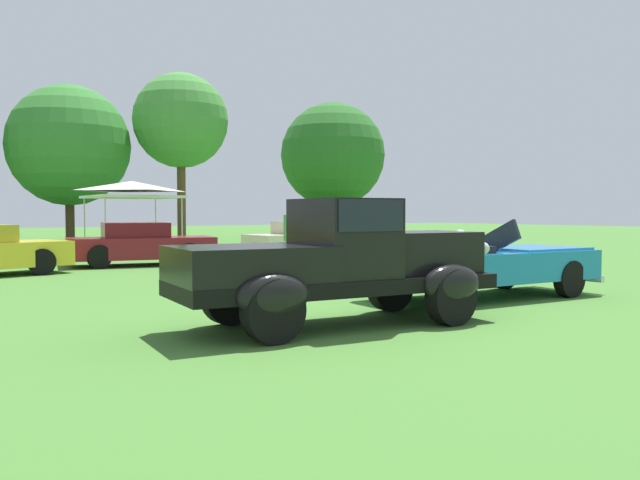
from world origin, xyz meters
TOP-DOWN VIEW (x-y plane):
  - ground_plane at (0.00, 0.00)m, footprint 120.00×120.00m
  - feature_pickup_truck at (-0.51, -0.24)m, footprint 4.56×2.14m
  - neighbor_convertible at (3.39, 0.64)m, footprint 4.50×1.95m
  - show_car_burgundy at (0.53, 10.96)m, footprint 4.28×2.41m
  - show_car_cream at (6.22, 10.78)m, footprint 4.48×1.89m
  - spectator_near_truck at (2.12, 5.20)m, footprint 0.33×0.45m
  - canopy_tent_left_field at (2.44, 17.60)m, footprint 3.20×3.20m
  - treeline_mid_left at (2.27, 26.96)m, footprint 6.03×6.03m
  - treeline_center at (7.39, 24.94)m, footprint 4.90×4.90m
  - treeline_mid_right at (17.60, 25.76)m, footprint 6.42×6.42m

SIDE VIEW (x-z plane):
  - ground_plane at x=0.00m, z-range 0.00..0.00m
  - neighbor_convertible at x=3.39m, z-range -0.12..1.28m
  - show_car_burgundy at x=0.53m, z-range -0.01..1.21m
  - show_car_cream at x=6.22m, z-range -0.01..1.21m
  - feature_pickup_truck at x=-0.51m, z-range 0.02..1.72m
  - spectator_near_truck at x=2.12m, z-range 0.07..1.76m
  - canopy_tent_left_field at x=2.44m, z-range 1.07..3.78m
  - treeline_mid_left at x=2.27m, z-range 0.91..8.78m
  - treeline_mid_right at x=17.60m, z-range 0.90..9.14m
  - treeline_center at x=7.39m, z-range 1.88..10.58m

